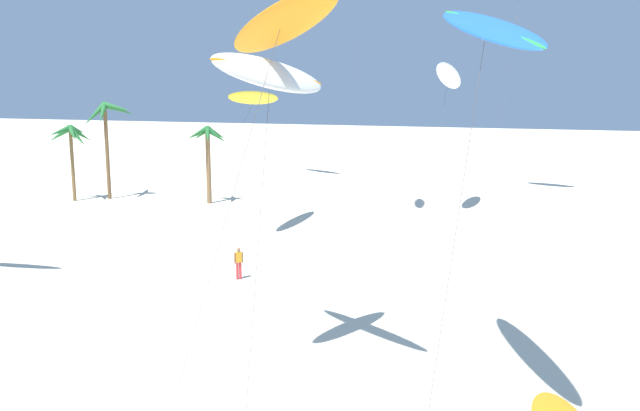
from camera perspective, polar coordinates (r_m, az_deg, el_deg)
palm_tree_0 at (r=61.98m, az=-20.07°, el=5.42°), size 3.82×4.30×6.53m
palm_tree_1 at (r=61.94m, az=-17.38°, el=7.04°), size 4.84×4.85×8.44m
palm_tree_2 at (r=57.83m, az=-9.40°, el=5.40°), size 3.55×3.68×6.53m
flying_kite_0 at (r=54.29m, az=10.70°, el=10.54°), size 2.03×9.35×11.96m
flying_kite_2 at (r=23.51m, az=-4.16°, el=10.89°), size 3.15×7.24×11.45m
flying_kite_3 at (r=20.52m, az=13.69°, el=14.22°), size 4.20×7.41×12.72m
flying_kite_5 at (r=46.25m, az=-5.44°, el=8.91°), size 2.24×11.75×9.81m
flying_kite_10 at (r=22.66m, az=-3.29°, el=14.90°), size 5.94×4.94×13.21m
person_near_left at (r=35.81m, az=-6.79°, el=-4.68°), size 0.38×0.39×1.69m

